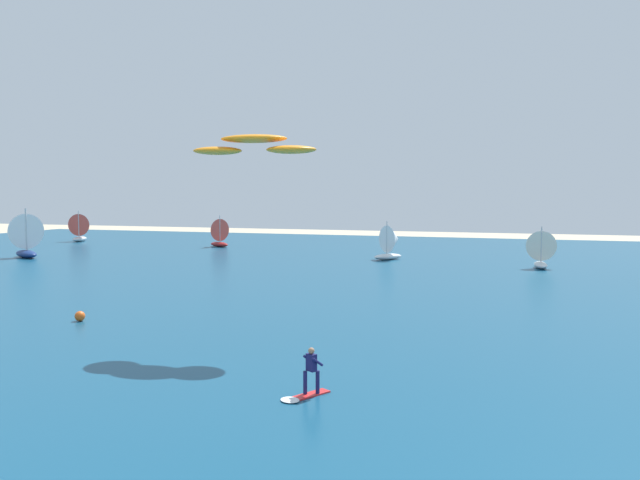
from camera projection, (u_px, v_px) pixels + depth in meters
ocean at (435, 272)px, 55.26m from camera, size 160.00×90.00×0.10m
kitesurfer at (307, 379)px, 21.30m from camera, size 1.48×1.97×1.67m
kite at (254, 146)px, 28.78m from camera, size 6.08×2.47×0.90m
sailboat_mid_left at (81, 227)px, 90.97m from camera, size 3.51×4.01×4.51m
sailboat_outermost at (24, 235)px, 67.75m from camera, size 4.82×4.29×5.38m
sailboat_mid_right at (540, 249)px, 58.31m from camera, size 2.93×3.42×3.92m
sailboat_leading at (217, 232)px, 81.57m from camera, size 3.69×3.29×4.12m
sailboat_heeled_over at (392, 242)px, 65.66m from camera, size 3.54×3.61×4.05m
marker_buoy at (80, 316)px, 33.90m from camera, size 0.56×0.56×0.56m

